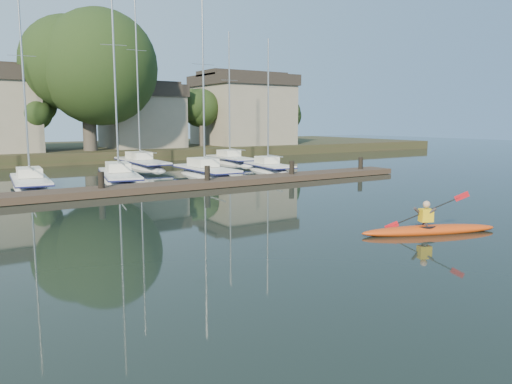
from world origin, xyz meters
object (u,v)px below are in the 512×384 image
dock (158,187)px  sailboat_3 (206,179)px  sailboat_6 (142,169)px  sailboat_4 (269,174)px  sailboat_7 (231,166)px  sailboat_1 (31,191)px  sailboat_2 (120,184)px  kayak (429,228)px

dock → sailboat_3: bearing=41.8°
dock → sailboat_6: size_ratio=2.16×
sailboat_4 → sailboat_7: 7.39m
sailboat_3 → sailboat_7: sailboat_3 is taller
sailboat_3 → dock: bearing=-137.0°
sailboat_4 → sailboat_3: bearing=-169.0°
dock → sailboat_4: sailboat_4 is taller
sailboat_1 → sailboat_3: size_ratio=0.98×
sailboat_2 → sailboat_6: bearing=73.1°
kayak → sailboat_1: sailboat_1 is taller
sailboat_6 → sailboat_4: bearing=-50.0°
dock → sailboat_6: 13.99m
kayak → sailboat_1: size_ratio=0.38×
dock → sailboat_4: size_ratio=3.18×
sailboat_3 → sailboat_2: bearing=178.0°
sailboat_3 → kayak: bearing=-93.4°
sailboat_1 → sailboat_7: sailboat_1 is taller
kayak → sailboat_6: size_ratio=0.31×
sailboat_6 → sailboat_7: sailboat_6 is taller
kayak → sailboat_2: sailboat_2 is taller
kayak → sailboat_7: 28.12m
sailboat_7 → sailboat_4: bearing=-94.5°
kayak → sailboat_2: 20.16m
sailboat_2 → sailboat_3: (5.85, -0.33, -0.01)m
sailboat_3 → sailboat_4: sailboat_3 is taller
dock → sailboat_2: sailboat_2 is taller
sailboat_1 → sailboat_7: size_ratio=1.01×
kayak → sailboat_6: (0.15, 27.95, -0.37)m
kayak → sailboat_7: bearing=94.8°
dock → sailboat_3: (5.39, 4.82, -0.40)m
dock → sailboat_7: sailboat_7 is taller
sailboat_1 → sailboat_2: 5.07m
sailboat_1 → sailboat_4: sailboat_1 is taller
kayak → sailboat_4: sailboat_4 is taller
dock → sailboat_6: bearing=73.5°
sailboat_7 → dock: bearing=-130.1°
kayak → sailboat_3: (1.56, 19.36, -0.38)m
sailboat_1 → sailboat_4: (16.27, -0.03, -0.00)m
sailboat_1 → dock: bearing=-38.2°
sailboat_3 → sailboat_6: (-1.41, 8.59, 0.01)m
kayak → sailboat_3: bearing=106.5°
sailboat_3 → sailboat_7: 9.92m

